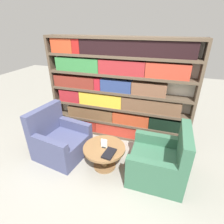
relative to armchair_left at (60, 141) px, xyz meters
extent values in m
plane|color=gray|center=(0.86, -0.35, -0.30)|extent=(14.00, 14.00, 0.00)
cube|color=silver|center=(0.86, 1.06, 0.74)|extent=(2.92, 0.05, 2.08)
cube|color=brown|center=(-0.57, 0.93, 0.74)|extent=(0.05, 0.30, 2.08)
cube|color=brown|center=(2.30, 0.93, 0.74)|extent=(0.05, 0.30, 2.08)
cube|color=brown|center=(0.86, 0.93, -0.27)|extent=(2.82, 0.30, 0.05)
cube|color=brown|center=(0.86, 0.93, 0.05)|extent=(2.82, 0.30, 0.05)
cube|color=brown|center=(0.86, 0.93, 0.39)|extent=(2.82, 0.30, 0.05)
cube|color=brown|center=(0.86, 0.93, 0.74)|extent=(2.82, 0.30, 0.05)
cube|color=brown|center=(0.86, 0.93, 1.09)|extent=(2.82, 0.30, 0.05)
cube|color=brown|center=(0.86, 0.93, 1.43)|extent=(2.82, 0.30, 0.05)
cube|color=brown|center=(0.86, 0.93, 1.75)|extent=(2.82, 0.30, 0.05)
cube|color=brown|center=(-0.28, 0.91, -0.12)|extent=(0.37, 0.20, 0.26)
cube|color=#306F3A|center=(-0.02, 0.91, -0.12)|extent=(0.13, 0.20, 0.26)
cube|color=maroon|center=(0.22, 0.91, -0.12)|extent=(0.33, 0.20, 0.26)
cube|color=#BB3526|center=(1.19, 0.91, -0.12)|extent=(1.60, 0.20, 0.26)
cube|color=brown|center=(0.25, 0.91, 0.19)|extent=(1.05, 0.20, 0.24)
cube|color=#B14122|center=(1.16, 0.91, 0.19)|extent=(0.75, 0.20, 0.24)
cube|color=black|center=(1.90, 0.91, 0.19)|extent=(0.70, 0.20, 0.24)
cube|color=maroon|center=(-0.21, 0.91, 0.55)|extent=(0.48, 0.20, 0.27)
cube|color=gold|center=(0.50, 0.91, 0.55)|extent=(0.92, 0.20, 0.27)
cube|color=brown|center=(1.53, 0.91, 0.55)|extent=(1.13, 0.20, 0.27)
cube|color=maroon|center=(-0.07, 0.91, 0.88)|extent=(0.92, 0.20, 0.23)
cube|color=#A71C26|center=(0.46, 0.91, 0.88)|extent=(0.13, 0.20, 0.23)
cube|color=navy|center=(0.84, 0.91, 0.88)|extent=(0.61, 0.20, 0.23)
cube|color=brown|center=(1.47, 0.91, 0.88)|extent=(0.64, 0.20, 0.23)
cube|color=#32773B|center=(0.03, 0.91, 1.24)|extent=(0.92, 0.20, 0.26)
cube|color=maroon|center=(0.94, 0.91, 1.24)|extent=(0.87, 0.20, 0.26)
cube|color=#B03726|center=(1.75, 0.91, 1.24)|extent=(0.75, 0.20, 0.26)
cube|color=#B23C1F|center=(-0.26, 0.91, 1.59)|extent=(0.45, 0.20, 0.26)
cube|color=maroon|center=(0.05, 0.91, 1.59)|extent=(0.15, 0.20, 0.26)
cube|color=black|center=(1.16, 0.91, 1.59)|extent=(2.04, 0.20, 0.26)
cube|color=#42476B|center=(0.05, -0.01, -0.10)|extent=(0.96, 0.93, 0.39)
cube|color=#42476B|center=(-0.30, 0.04, 0.36)|extent=(0.26, 0.83, 0.53)
cube|color=#42476B|center=(0.07, -0.36, 0.18)|extent=(0.71, 0.22, 0.19)
cube|color=#42476B|center=(0.17, 0.33, 0.18)|extent=(0.71, 0.22, 0.19)
cube|color=#336047|center=(1.79, -0.01, -0.10)|extent=(0.85, 0.82, 0.39)
cube|color=#336047|center=(2.15, -0.01, 0.36)|extent=(0.15, 0.82, 0.53)
cube|color=#336047|center=(1.72, 0.34, 0.18)|extent=(0.71, 0.12, 0.19)
cube|color=#336047|center=(1.72, -0.36, 0.18)|extent=(0.71, 0.12, 0.19)
cylinder|color=brown|center=(0.92, -0.07, -0.11)|extent=(0.13, 0.13, 0.38)
cylinder|color=brown|center=(0.92, -0.07, -0.28)|extent=(0.39, 0.39, 0.03)
cylinder|color=brown|center=(0.92, -0.07, 0.10)|extent=(0.71, 0.71, 0.04)
cube|color=black|center=(0.92, -0.07, 0.13)|extent=(0.07, 0.06, 0.01)
cube|color=silver|center=(0.92, -0.07, 0.20)|extent=(0.11, 0.01, 0.16)
cube|color=black|center=(1.06, -0.21, 0.14)|extent=(0.19, 0.29, 0.03)
camera|label=1|loc=(1.77, -2.26, 1.96)|focal=28.00mm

